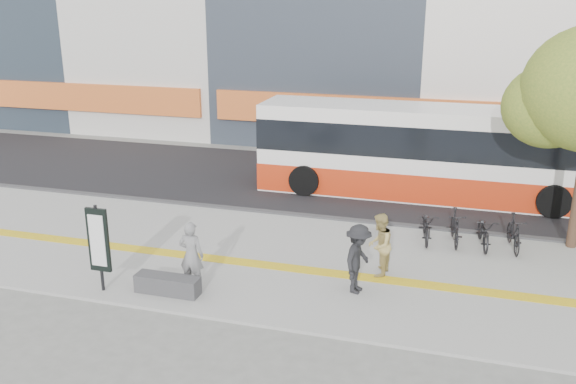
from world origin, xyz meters
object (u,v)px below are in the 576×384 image
(signboard, at_px, (98,241))
(pedestrian_tan, at_px, (379,245))
(bench, at_px, (168,284))
(pedestrian_dark, at_px, (358,259))
(seated_woman, at_px, (191,255))
(bus, at_px, (427,154))

(signboard, xyz_separation_m, pedestrian_tan, (6.34, 2.78, -0.46))
(bench, distance_m, pedestrian_dark, 4.64)
(seated_woman, distance_m, pedestrian_dark, 4.04)
(bus, distance_m, seated_woman, 10.49)
(pedestrian_tan, xyz_separation_m, pedestrian_dark, (-0.36, -1.10, 0.04))
(signboard, height_order, pedestrian_tan, signboard)
(bus, distance_m, pedestrian_dark, 8.41)
(bench, height_order, pedestrian_tan, pedestrian_tan)
(bus, relative_size, seated_woman, 6.97)
(bench, xyz_separation_m, seated_woman, (0.45, 0.46, 0.64))
(signboard, bearing_deg, seated_woman, 20.39)
(signboard, bearing_deg, pedestrian_tan, 23.66)
(bus, bearing_deg, pedestrian_dark, -96.71)
(bus, relative_size, pedestrian_tan, 7.27)
(bus, distance_m, pedestrian_tan, 7.28)
(seated_woman, distance_m, pedestrian_tan, 4.74)
(bus, xyz_separation_m, pedestrian_tan, (-0.62, -7.23, -0.66))
(signboard, relative_size, bus, 0.18)
(pedestrian_dark, bearing_deg, seated_woman, 113.64)
(bench, relative_size, signboard, 0.73)
(seated_woman, bearing_deg, pedestrian_tan, -154.51)
(pedestrian_tan, bearing_deg, seated_woman, -59.49)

